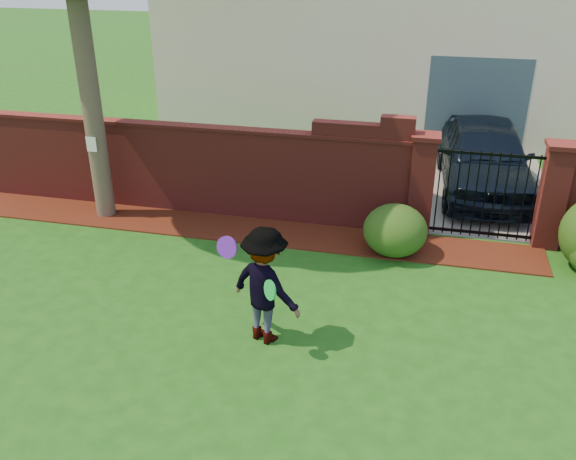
% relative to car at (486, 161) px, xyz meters
% --- Properties ---
extents(ground, '(80.00, 80.00, 0.01)m').
position_rel_car_xyz_m(ground, '(-3.65, -6.23, -0.77)').
color(ground, '#1C5114').
rests_on(ground, ground).
extents(mulch_bed, '(11.10, 1.08, 0.03)m').
position_rel_car_xyz_m(mulch_bed, '(-4.60, -2.90, -0.75)').
color(mulch_bed, '#3E150B').
rests_on(mulch_bed, ground).
extents(brick_wall, '(8.70, 0.31, 2.16)m').
position_rel_car_xyz_m(brick_wall, '(-5.66, -2.23, 0.17)').
color(brick_wall, maroon).
rests_on(brick_wall, ground).
extents(pillar_left, '(0.50, 0.50, 1.88)m').
position_rel_car_xyz_m(pillar_left, '(-1.25, -2.23, 0.20)').
color(pillar_left, maroon).
rests_on(pillar_left, ground).
extents(pillar_right, '(0.50, 0.50, 1.88)m').
position_rel_car_xyz_m(pillar_right, '(0.95, -2.23, 0.20)').
color(pillar_right, maroon).
rests_on(pillar_right, ground).
extents(iron_gate, '(1.78, 0.03, 1.60)m').
position_rel_car_xyz_m(iron_gate, '(-0.15, -2.23, 0.09)').
color(iron_gate, black).
rests_on(iron_gate, ground).
extents(driveway, '(3.20, 8.00, 0.01)m').
position_rel_car_xyz_m(driveway, '(-0.15, 1.77, -0.76)').
color(driveway, gray).
rests_on(driveway, ground).
extents(house, '(12.40, 6.40, 6.30)m').
position_rel_car_xyz_m(house, '(-2.64, 5.76, 2.40)').
color(house, beige).
rests_on(house, ground).
extents(car, '(2.02, 4.55, 1.52)m').
position_rel_car_xyz_m(car, '(0.00, 0.00, 0.00)').
color(car, black).
rests_on(car, ground).
extents(paper_notice, '(0.20, 0.01, 0.28)m').
position_rel_car_xyz_m(paper_notice, '(-7.25, -3.02, 0.74)').
color(paper_notice, white).
rests_on(paper_notice, tree).
extents(shrub_left, '(1.09, 1.09, 0.89)m').
position_rel_car_xyz_m(shrub_left, '(-1.61, -3.18, -0.32)').
color(shrub_left, '#1B4414').
rests_on(shrub_left, ground).
extents(man, '(1.21, 0.99, 1.64)m').
position_rel_car_xyz_m(man, '(-3.11, -6.10, 0.06)').
color(man, gray).
rests_on(man, ground).
extents(frisbee_purple, '(0.31, 0.15, 0.30)m').
position_rel_car_xyz_m(frisbee_purple, '(-3.59, -6.07, 0.56)').
color(frisbee_purple, '#6C1FC1').
rests_on(frisbee_purple, man).
extents(frisbee_green, '(0.23, 0.23, 0.26)m').
position_rel_car_xyz_m(frisbee_green, '(-2.93, -6.43, 0.22)').
color(frisbee_green, green).
rests_on(frisbee_green, man).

